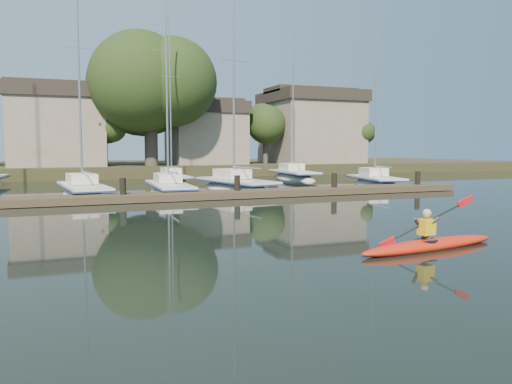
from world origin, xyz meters
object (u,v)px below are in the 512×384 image
object	(u,v)px
kayak	(429,242)
sailboat_3	(236,193)
sailboat_2	(169,196)
sailboat_4	(375,188)
dock	(183,196)
sailboat_1	(84,199)
sailboat_7	(294,181)
sailboat_6	(172,184)

from	to	relation	value
kayak	sailboat_3	distance (m)	19.43
sailboat_2	sailboat_4	size ratio (longest dim) A/B	1.16
dock	sailboat_3	world-z (taller)	sailboat_3
sailboat_1	sailboat_7	bearing A→B (deg)	21.85
kayak	sailboat_7	bearing A→B (deg)	63.27
sailboat_3	sailboat_4	bearing A→B (deg)	-11.55
dock	sailboat_1	world-z (taller)	sailboat_1
kayak	sailboat_3	bearing A→B (deg)	78.34
sailboat_1	sailboat_3	xyz separation A→B (m)	(9.21, 0.43, -0.02)
sailboat_3	sailboat_4	xyz separation A→B (m)	(10.47, -0.12, 0.01)
kayak	sailboat_7	distance (m)	29.99
sailboat_4	sailboat_6	size ratio (longest dim) A/B	0.87
dock	sailboat_7	bearing A→B (deg)	46.39
sailboat_1	sailboat_2	world-z (taller)	sailboat_2
sailboat_2	sailboat_7	world-z (taller)	sailboat_2
kayak	sailboat_2	bearing A→B (deg)	91.70
sailboat_4	dock	bearing A→B (deg)	-151.96
sailboat_1	sailboat_7	world-z (taller)	sailboat_1
dock	sailboat_7	distance (m)	18.75
sailboat_3	dock	bearing A→B (deg)	-145.49
sailboat_2	sailboat_7	size ratio (longest dim) A/B	1.02
sailboat_6	sailboat_4	bearing A→B (deg)	-35.91
dock	sailboat_4	world-z (taller)	sailboat_4
dock	sailboat_3	distance (m)	6.45
sailboat_1	sailboat_3	distance (m)	9.22
kayak	dock	world-z (taller)	kayak
kayak	sailboat_1	distance (m)	20.55
dock	sailboat_1	bearing A→B (deg)	138.54
sailboat_7	dock	bearing A→B (deg)	-129.39
sailboat_2	sailboat_4	bearing A→B (deg)	4.26
sailboat_4	sailboat_7	bearing A→B (deg)	114.19
dock	sailboat_2	distance (m)	3.88
dock	sailboat_6	size ratio (longest dim) A/B	2.42
sailboat_4	sailboat_3	bearing A→B (deg)	-169.20
sailboat_3	sailboat_2	bearing A→B (deg)	178.36
sailboat_2	sailboat_6	size ratio (longest dim) A/B	1.02
sailboat_4	sailboat_7	size ratio (longest dim) A/B	0.88
kayak	sailboat_1	world-z (taller)	sailboat_1
sailboat_6	sailboat_7	size ratio (longest dim) A/B	1.01
sailboat_1	sailboat_4	distance (m)	19.68
sailboat_1	sailboat_6	xyz separation A→B (m)	(7.05, 9.53, 0.03)
kayak	sailboat_2	size ratio (longest dim) A/B	0.34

